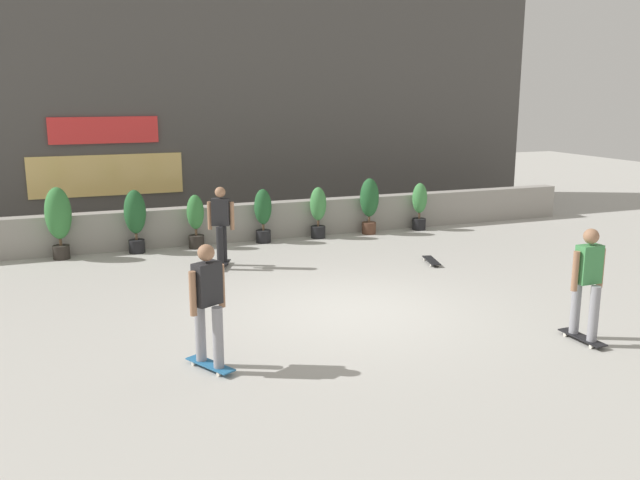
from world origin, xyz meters
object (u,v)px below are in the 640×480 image
Objects in this scene: potted_plant_4 at (318,210)px; potted_plant_6 at (420,204)px; potted_plant_0 at (58,217)px; skater_far_left at (208,301)px; skater_far_right at (587,280)px; skateboard_near_camera at (431,261)px; potted_plant_2 at (196,219)px; potted_plant_3 at (263,213)px; potted_plant_5 at (369,202)px; skater_by_wall_left at (221,223)px; potted_plant_1 at (135,217)px.

potted_plant_4 is 2.87m from potted_plant_6.
potted_plant_0 is 0.94× the size of skater_far_left.
skater_far_right is 2.06× the size of skateboard_near_camera.
skater_far_right is at bearing -82.56° from potted_plant_4.
potted_plant_2 is (2.97, 0.00, -0.24)m from potted_plant_0.
potted_plant_5 is at bearing -0.00° from potted_plant_3.
potted_plant_0 is at bearing 180.00° from potted_plant_5.
potted_plant_3 is at bearing 53.33° from skater_by_wall_left.
potted_plant_6 is 8.30m from skater_far_right.
skateboard_near_camera is (5.60, 3.84, -0.88)m from skater_far_left.
skater_far_left is (0.17, -7.12, 0.11)m from potted_plant_1.
potted_plant_4 is at bearing 0.00° from potted_plant_3.
potted_plant_3 is at bearing 180.00° from potted_plant_6.
skateboard_near_camera is (2.77, -3.27, -0.67)m from potted_plant_3.
skater_far_right reaches higher than potted_plant_0.
potted_plant_6 is at bearing -0.00° from potted_plant_4.
potted_plant_0 is 1.24× the size of potted_plant_4.
potted_plant_5 reaches higher than potted_plant_4.
potted_plant_0 is at bearing 131.23° from skater_far_right.
skater_by_wall_left is at bearing -161.06° from potted_plant_6.
skateboard_near_camera is at bearing 34.47° from skater_far_left.
potted_plant_3 is at bearing 130.28° from skateboard_near_camera.
skater_far_right reaches higher than potted_plant_4.
skater_by_wall_left is 5.31m from skater_far_left.
potted_plant_2 is 1.01× the size of potted_plant_6.
skateboard_near_camera is (1.35, -3.27, -0.65)m from potted_plant_4.
potted_plant_6 is at bearing 44.96° from skater_far_left.
potted_plant_2 is 2.01m from skater_by_wall_left.
potted_plant_6 is 0.74× the size of skater_far_right.
skater_far_right is at bearing -48.77° from potted_plant_0.
potted_plant_4 is at bearing 0.00° from potted_plant_2.
potted_plant_5 is at bearing 88.92° from skateboard_near_camera.
potted_plant_5 reaches higher than potted_plant_2.
skater_by_wall_left is at bearing -155.31° from potted_plant_5.
skater_far_right is at bearing -93.42° from skateboard_near_camera.
potted_plant_1 is at bearing 91.39° from skater_far_left.
potted_plant_1 reaches higher than potted_plant_2.
potted_plant_3 is at bearing 107.07° from skater_far_right.
potted_plant_5 is (7.45, 0.00, -0.10)m from potted_plant_0.
skater_by_wall_left reaches higher than potted_plant_4.
potted_plant_1 reaches higher than potted_plant_6.
skater_far_left is at bearing -135.04° from potted_plant_6.
potted_plant_2 is at bearing 0.00° from potted_plant_0.
potted_plant_5 is 4.75m from skater_by_wall_left.
potted_plant_1 reaches higher than potted_plant_5.
skater_far_right is (7.10, -8.10, 0.01)m from potted_plant_0.
potted_plant_1 is 1.37m from potted_plant_2.
potted_plant_3 is at bearing 0.00° from potted_plant_1.
skater_by_wall_left reaches higher than potted_plant_5.
potted_plant_0 is 10.77m from skater_far_right.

